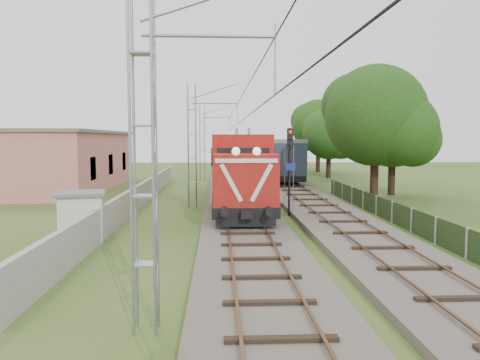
{
  "coord_description": "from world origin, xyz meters",
  "views": [
    {
      "loc": [
        -1.3,
        -18.74,
        4.51
      ],
      "look_at": [
        -0.07,
        7.31,
        2.2
      ],
      "focal_mm": 35.0,
      "sensor_mm": 36.0,
      "label": 1
    }
  ],
  "objects": [
    {
      "name": "ground",
      "position": [
        0.0,
        0.0,
        0.0
      ],
      "size": [
        140.0,
        140.0,
        0.0
      ],
      "primitive_type": "plane",
      "color": "#34511E",
      "rests_on": "ground"
    },
    {
      "name": "track_main",
      "position": [
        0.0,
        7.0,
        0.18
      ],
      "size": [
        4.2,
        70.0,
        0.45
      ],
      "color": "#6B6054",
      "rests_on": "ground"
    },
    {
      "name": "track_side",
      "position": [
        5.0,
        20.0,
        0.18
      ],
      "size": [
        4.2,
        80.0,
        0.45
      ],
      "color": "#6B6054",
      "rests_on": "ground"
    },
    {
      "name": "catenary",
      "position": [
        -2.95,
        12.0,
        4.05
      ],
      "size": [
        3.31,
        70.0,
        8.0
      ],
      "color": "gray",
      "rests_on": "ground"
    },
    {
      "name": "boundary_wall",
      "position": [
        -6.5,
        12.0,
        0.75
      ],
      "size": [
        0.25,
        40.0,
        1.5
      ],
      "primitive_type": "cube",
      "color": "#9E9E99",
      "rests_on": "ground"
    },
    {
      "name": "station_building",
      "position": [
        -15.0,
        24.0,
        2.63
      ],
      "size": [
        8.4,
        20.4,
        5.22
      ],
      "color": "tan",
      "rests_on": "ground"
    },
    {
      "name": "fence",
      "position": [
        8.0,
        3.0,
        0.6
      ],
      "size": [
        0.12,
        32.0,
        1.2
      ],
      "color": "black",
      "rests_on": "ground"
    },
    {
      "name": "locomotive",
      "position": [
        0.0,
        11.62,
        2.37
      ],
      "size": [
        3.21,
        18.34,
        4.66
      ],
      "color": "black",
      "rests_on": "ground"
    },
    {
      "name": "coach_rake",
      "position": [
        5.0,
        83.41,
        2.68
      ],
      "size": [
        3.27,
        122.28,
        3.78
      ],
      "color": "black",
      "rests_on": "ground"
    },
    {
      "name": "signal_post",
      "position": [
        2.86,
        8.19,
        3.54
      ],
      "size": [
        0.57,
        0.44,
        5.15
      ],
      "color": "black",
      "rests_on": "ground"
    },
    {
      "name": "relay_hut",
      "position": [
        -7.4,
        2.07,
        1.1
      ],
      "size": [
        2.55,
        2.55,
        2.17
      ],
      "color": "beige",
      "rests_on": "ground"
    },
    {
      "name": "tree_a",
      "position": [
        9.87,
        13.83,
        6.05
      ],
      "size": [
        7.48,
        7.12,
        9.7
      ],
      "color": "#342115",
      "rests_on": "ground"
    },
    {
      "name": "tree_b",
      "position": [
        12.71,
        18.02,
        5.25
      ],
      "size": [
        6.5,
        6.19,
        8.42
      ],
      "color": "#342115",
      "rests_on": "ground"
    },
    {
      "name": "tree_c",
      "position": [
        11.46,
        34.32,
        5.0
      ],
      "size": [
        6.19,
        5.89,
        8.02
      ],
      "color": "#342115",
      "rests_on": "ground"
    },
    {
      "name": "tree_d",
      "position": [
        12.34,
        43.99,
        6.11
      ],
      "size": [
        7.55,
        7.19,
        9.79
      ],
      "color": "#342115",
      "rests_on": "ground"
    }
  ]
}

